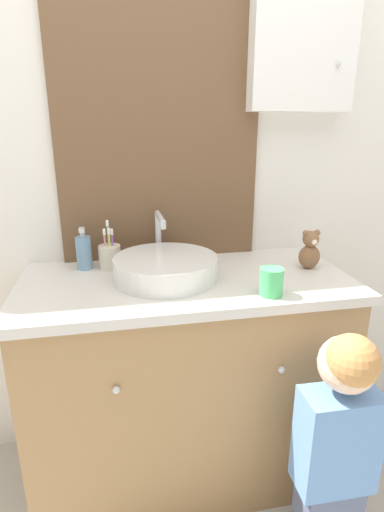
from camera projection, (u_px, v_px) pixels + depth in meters
name	position (u px, v px, depth m)	size (l,w,h in m)	color
wall_back	(178.00, 156.00, 1.63)	(3.20, 0.18, 2.50)	silver
vanity_counter	(187.00, 379.00, 1.60)	(1.21, 0.58, 0.87)	#A37A4C
sink_basin	(166.00, 267.00, 1.45)	(0.38, 0.43, 0.21)	silver
toothbrush_holder	(110.00, 256.00, 1.55)	(0.09, 0.09, 0.19)	beige
soap_dispenser	(84.00, 252.00, 1.54)	(0.06, 0.06, 0.17)	#6B93B2
child_figure	(337.00, 439.00, 1.22)	(0.24, 0.44, 0.86)	slate
teddy_bear	(310.00, 250.00, 1.55)	(0.08, 0.07, 0.15)	brown
drinking_cup	(271.00, 282.00, 1.30)	(0.08, 0.08, 0.09)	#4CC670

